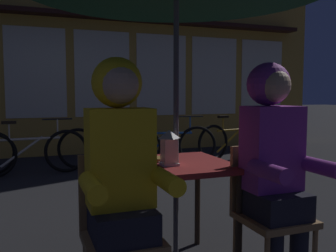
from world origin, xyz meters
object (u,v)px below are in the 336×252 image
(chair_left, at_px, (119,226))
(bicycle_fifth, at_px, (167,145))
(bicycle_third, at_px, (31,152))
(bicycle_fourth, at_px, (110,147))
(book, at_px, (147,159))
(person_right_hooded, at_px, (274,152))
(bicycle_furthest, at_px, (235,140))
(chair_right, at_px, (267,206))
(person_left_hooded, at_px, (121,163))
(cafe_table, at_px, (176,177))
(lantern, at_px, (169,147))

(chair_left, height_order, bicycle_fifth, chair_left)
(bicycle_third, bearing_deg, bicycle_fourth, 5.51)
(bicycle_fourth, relative_size, book, 8.30)
(chair_left, relative_size, person_right_hooded, 0.62)
(chair_left, relative_size, bicycle_third, 0.52)
(bicycle_furthest, bearing_deg, chair_right, -118.32)
(bicycle_fourth, xyz_separation_m, bicycle_fifth, (0.95, -0.09, 0.00))
(chair_left, distance_m, bicycle_furthest, 5.00)
(person_right_hooded, bearing_deg, chair_right, 90.00)
(chair_left, xyz_separation_m, bicycle_furthest, (3.08, 3.94, -0.14))
(bicycle_fourth, bearing_deg, bicycle_fifth, -5.31)
(bicycle_third, height_order, bicycle_fifth, same)
(bicycle_third, bearing_deg, person_left_hooded, -83.26)
(chair_left, distance_m, chair_right, 0.96)
(chair_left, xyz_separation_m, chair_right, (0.96, 0.00, 0.00))
(chair_left, bearing_deg, bicycle_furthest, 51.95)
(cafe_table, relative_size, chair_right, 0.85)
(cafe_table, xyz_separation_m, chair_right, (0.48, -0.37, -0.15))
(chair_left, xyz_separation_m, person_right_hooded, (0.96, -0.06, 0.36))
(bicycle_furthest, bearing_deg, cafe_table, -126.09)
(chair_left, xyz_separation_m, person_left_hooded, (-0.00, -0.06, 0.36))
(bicycle_fifth, distance_m, book, 3.63)
(chair_right, bearing_deg, cafe_table, 142.45)
(bicycle_third, xyz_separation_m, bicycle_fourth, (1.21, 0.12, 0.00))
(book, bearing_deg, person_right_hooded, -18.30)
(lantern, xyz_separation_m, chair_right, (0.56, -0.30, -0.37))
(lantern, relative_size, chair_right, 0.27)
(lantern, relative_size, bicycle_third, 0.14)
(person_left_hooded, relative_size, book, 7.00)
(bicycle_third, distance_m, book, 3.42)
(person_right_hooded, relative_size, bicycle_third, 0.83)
(person_right_hooded, height_order, bicycle_third, person_right_hooded)
(chair_right, height_order, person_left_hooded, person_left_hooded)
(cafe_table, bearing_deg, chair_right, -37.55)
(person_left_hooded, height_order, bicycle_third, person_left_hooded)
(person_right_hooded, height_order, bicycle_fifth, person_right_hooded)
(chair_right, relative_size, person_left_hooded, 0.62)
(chair_right, distance_m, bicycle_third, 4.06)
(bicycle_fifth, bearing_deg, bicycle_fourth, 174.69)
(bicycle_furthest, bearing_deg, person_left_hooded, -127.65)
(lantern, bearing_deg, chair_right, -27.98)
(person_left_hooded, distance_m, book, 0.65)
(person_left_hooded, bearing_deg, lantern, 41.29)
(cafe_table, xyz_separation_m, person_right_hooded, (0.48, -0.43, 0.21))
(person_left_hooded, bearing_deg, bicycle_fourth, 79.24)
(cafe_table, xyz_separation_m, lantern, (-0.08, -0.07, 0.22))
(chair_left, relative_size, bicycle_furthest, 0.52)
(person_left_hooded, relative_size, bicycle_fifth, 0.85)
(person_right_hooded, height_order, bicycle_furthest, person_right_hooded)
(chair_right, relative_size, bicycle_third, 0.52)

